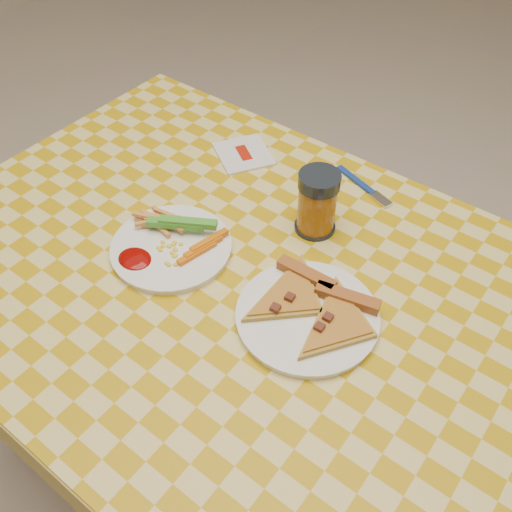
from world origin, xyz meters
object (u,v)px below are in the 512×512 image
object	(u,v)px
plate_left	(171,248)
plate_right	(307,317)
table	(245,304)
drink_glass	(317,203)

from	to	relation	value
plate_left	plate_right	bearing A→B (deg)	4.11
table	plate_left	bearing A→B (deg)	-169.18
drink_glass	table	bearing A→B (deg)	-98.12
table	drink_glass	world-z (taller)	drink_glass
plate_right	drink_glass	bearing A→B (deg)	120.17
plate_right	drink_glass	xyz separation A→B (m)	(-0.11, 0.20, 0.06)
table	plate_right	xyz separation A→B (m)	(0.14, -0.01, 0.08)
table	plate_left	world-z (taller)	plate_left
plate_left	drink_glass	bearing A→B (deg)	50.40
drink_glass	plate_left	bearing A→B (deg)	-129.60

